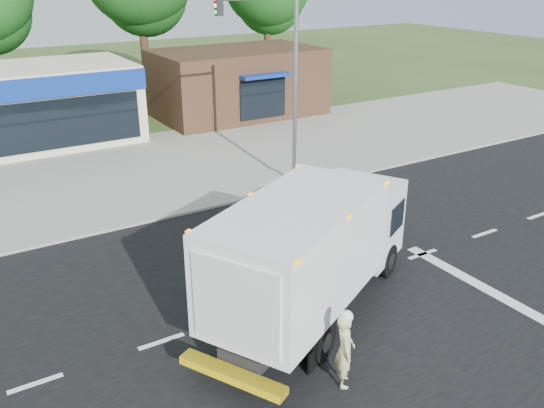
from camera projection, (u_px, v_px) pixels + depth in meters
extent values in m
plane|color=#385123|center=(350.00, 279.00, 17.28)|extent=(120.00, 120.00, 0.00)
cube|color=black|center=(350.00, 279.00, 17.28)|extent=(60.00, 14.00, 0.02)
cube|color=gray|center=(225.00, 192.00, 23.71)|extent=(60.00, 2.40, 0.12)
cube|color=gray|center=(171.00, 156.00, 28.30)|extent=(60.00, 9.00, 0.02)
cube|color=silver|center=(35.00, 384.00, 12.94)|extent=(1.20, 0.15, 0.01)
cube|color=silver|center=(161.00, 341.00, 14.38)|extent=(1.20, 0.15, 0.01)
cube|color=silver|center=(264.00, 307.00, 15.83)|extent=(1.20, 0.15, 0.01)
cube|color=silver|center=(350.00, 278.00, 17.28)|extent=(1.20, 0.15, 0.01)
cube|color=silver|center=(422.00, 254.00, 18.72)|extent=(1.20, 0.15, 0.01)
cube|color=silver|center=(484.00, 233.00, 20.17)|extent=(1.20, 0.15, 0.01)
cube|color=silver|center=(538.00, 215.00, 21.61)|extent=(1.20, 0.15, 0.01)
cube|color=silver|center=(499.00, 296.00, 16.36)|extent=(0.40, 7.00, 0.01)
cube|color=black|center=(296.00, 305.00, 14.59)|extent=(5.24, 3.48, 0.38)
cube|color=silver|center=(356.00, 219.00, 17.28)|extent=(2.98, 3.05, 2.26)
cube|color=black|center=(369.00, 201.00, 18.01)|extent=(1.11, 1.88, 0.97)
cube|color=white|center=(297.00, 252.00, 14.01)|extent=(5.95, 4.81, 2.52)
cube|color=silver|center=(235.00, 306.00, 11.88)|extent=(1.07, 1.92, 2.04)
cube|color=yellow|center=(232.00, 375.00, 12.34)|extent=(1.55, 2.45, 0.19)
cube|color=orange|center=(298.00, 205.00, 13.54)|extent=(5.78, 4.74, 0.09)
cylinder|color=black|center=(325.00, 245.00, 18.24)|extent=(1.06, 0.77, 1.03)
cylinder|color=black|center=(386.00, 260.00, 17.28)|extent=(1.06, 0.77, 1.03)
cylinder|color=black|center=(245.00, 315.00, 14.58)|extent=(1.06, 0.77, 1.03)
cylinder|color=black|center=(321.00, 341.00, 13.58)|extent=(1.06, 0.77, 1.03)
imported|color=#C7BB84|center=(345.00, 350.00, 12.63)|extent=(0.71, 0.79, 1.80)
sphere|color=white|center=(347.00, 317.00, 12.30)|extent=(0.28, 0.28, 0.28)
cube|color=#382316|center=(238.00, 82.00, 35.63)|extent=(10.00, 6.00, 4.00)
cube|color=navy|center=(263.00, 75.00, 32.85)|extent=(3.00, 1.20, 0.20)
cube|color=black|center=(263.00, 99.00, 33.42)|extent=(3.00, 0.12, 2.20)
cylinder|color=gray|center=(295.00, 92.00, 23.17)|extent=(0.18, 0.18, 8.00)
cube|color=black|center=(219.00, 5.00, 20.27)|extent=(0.25, 0.25, 0.70)
cylinder|color=#332114|center=(144.00, 40.00, 39.74)|extent=(0.56, 0.56, 7.84)
cylinder|color=#332114|center=(268.00, 37.00, 44.73)|extent=(0.56, 0.56, 7.00)
sphere|color=#154A17|center=(270.00, 0.00, 44.32)|extent=(5.20, 5.20, 5.20)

